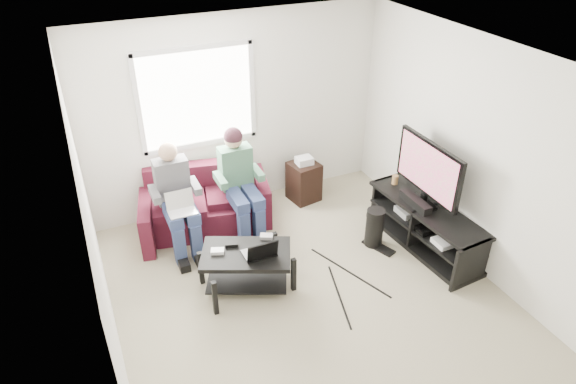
{
  "coord_description": "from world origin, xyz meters",
  "views": [
    {
      "loc": [
        -1.93,
        -3.7,
        3.91
      ],
      "look_at": [
        -0.0,
        0.6,
        1.03
      ],
      "focal_mm": 32.0,
      "sensor_mm": 36.0,
      "label": 1
    }
  ],
  "objects": [
    {
      "name": "drink_cup",
      "position": [
        1.65,
        0.93,
        0.62
      ],
      "size": [
        0.08,
        0.08,
        0.12
      ],
      "primitive_type": "cylinder",
      "color": "#A17845",
      "rests_on": "tv_stand"
    },
    {
      "name": "tv",
      "position": [
        1.7,
        0.4,
        1.02
      ],
      "size": [
        0.12,
        1.1,
        0.81
      ],
      "color": "black",
      "rests_on": "tv_stand"
    },
    {
      "name": "controller_a",
      "position": [
        -0.84,
        0.59,
        0.5
      ],
      "size": [
        0.16,
        0.13,
        0.04
      ],
      "primitive_type": "cube",
      "rotation": [
        0.0,
        0.0,
        -0.37
      ],
      "color": "silver",
      "rests_on": "coffee_table"
    },
    {
      "name": "floor",
      "position": [
        0.0,
        0.0,
        0.0
      ],
      "size": [
        4.5,
        4.5,
        0.0
      ],
      "primitive_type": "plane",
      "color": "tan",
      "rests_on": "ground"
    },
    {
      "name": "person_left",
      "position": [
        -1.03,
        1.54,
        0.72
      ],
      "size": [
        0.4,
        0.7,
        1.32
      ],
      "color": "navy",
      "rests_on": "sofa"
    },
    {
      "name": "coffee_table",
      "position": [
        -0.56,
        0.47,
        0.35
      ],
      "size": [
        1.11,
        0.92,
        0.48
      ],
      "color": "black",
      "rests_on": "floor"
    },
    {
      "name": "wall_back",
      "position": [
        0.0,
        2.25,
        1.3
      ],
      "size": [
        4.5,
        0.0,
        4.5
      ],
      "primitive_type": "plane",
      "rotation": [
        1.57,
        0.0,
        0.0
      ],
      "color": "silver",
      "rests_on": "floor"
    },
    {
      "name": "wall_left",
      "position": [
        -2.0,
        0.0,
        1.3
      ],
      "size": [
        0.0,
        4.5,
        4.5
      ],
      "primitive_type": "plane",
      "rotation": [
        1.57,
        0.0,
        1.57
      ],
      "color": "silver",
      "rests_on": "floor"
    },
    {
      "name": "window",
      "position": [
        -0.5,
        2.23,
        1.6
      ],
      "size": [
        1.48,
        0.04,
        1.28
      ],
      "color": "white",
      "rests_on": "wall_back"
    },
    {
      "name": "controller_c",
      "position": [
        -0.26,
        0.62,
        0.5
      ],
      "size": [
        0.17,
        0.14,
        0.04
      ],
      "primitive_type": "cube",
      "rotation": [
        0.0,
        0.0,
        -0.45
      ],
      "color": "gray",
      "rests_on": "coffee_table"
    },
    {
      "name": "ceiling",
      "position": [
        0.0,
        0.0,
        2.6
      ],
      "size": [
        4.5,
        4.5,
        0.0
      ],
      "primitive_type": "plane",
      "rotation": [
        3.14,
        0.0,
        0.0
      ],
      "color": "white",
      "rests_on": "wall_back"
    },
    {
      "name": "console_black",
      "position": [
        1.7,
        0.25,
        0.33
      ],
      "size": [
        0.38,
        0.3,
        0.07
      ],
      "primitive_type": "cube",
      "color": "black",
      "rests_on": "tv_stand"
    },
    {
      "name": "console_grey",
      "position": [
        1.7,
        0.6,
        0.33
      ],
      "size": [
        0.34,
        0.26,
        0.08
      ],
      "primitive_type": "cube",
      "color": "gray",
      "rests_on": "tv_stand"
    },
    {
      "name": "person_right",
      "position": [
        -0.23,
        1.56,
        0.78
      ],
      "size": [
        0.4,
        0.71,
        1.36
      ],
      "color": "navy",
      "rests_on": "sofa"
    },
    {
      "name": "laptop_silver",
      "position": [
        -1.03,
        1.29,
        0.69
      ],
      "size": [
        0.36,
        0.28,
        0.24
      ],
      "primitive_type": null,
      "rotation": [
        0.0,
        0.0,
        -0.21
      ],
      "color": "silver",
      "rests_on": "person_left"
    },
    {
      "name": "wall_right",
      "position": [
        2.0,
        0.0,
        1.3
      ],
      "size": [
        0.0,
        4.5,
        4.5
      ],
      "primitive_type": "plane",
      "rotation": [
        1.57,
        0.0,
        -1.57
      ],
      "color": "silver",
      "rests_on": "floor"
    },
    {
      "name": "subwoofer",
      "position": [
        1.14,
        0.56,
        0.25
      ],
      "size": [
        0.22,
        0.22,
        0.5
      ],
      "primitive_type": "cylinder",
      "color": "black",
      "rests_on": "floor"
    },
    {
      "name": "wall_front",
      "position": [
        0.0,
        -2.25,
        1.3
      ],
      "size": [
        4.5,
        0.0,
        4.5
      ],
      "primitive_type": "plane",
      "rotation": [
        -1.57,
        0.0,
        0.0
      ],
      "color": "silver",
      "rests_on": "floor"
    },
    {
      "name": "soundbar",
      "position": [
        1.58,
        0.4,
        0.61
      ],
      "size": [
        0.12,
        0.5,
        0.1
      ],
      "primitive_type": "cube",
      "color": "black",
      "rests_on": "tv_stand"
    },
    {
      "name": "sofa",
      "position": [
        -0.63,
        1.82,
        0.3
      ],
      "size": [
        1.83,
        1.06,
        0.79
      ],
      "color": "#4B1220",
      "rests_on": "floor"
    },
    {
      "name": "end_table",
      "position": [
        0.81,
        1.88,
        0.3
      ],
      "size": [
        0.38,
        0.38,
        0.66
      ],
      "color": "black",
      "rests_on": "floor"
    },
    {
      "name": "controller_b",
      "position": [
        -0.66,
        0.65,
        0.5
      ],
      "size": [
        0.16,
        0.13,
        0.04
      ],
      "primitive_type": "cube",
      "rotation": [
        0.0,
        0.0,
        -0.31
      ],
      "color": "black",
      "rests_on": "coffee_table"
    },
    {
      "name": "laptop_black",
      "position": [
        -0.44,
        0.39,
        0.6
      ],
      "size": [
        0.4,
        0.34,
        0.24
      ],
      "primitive_type": null,
      "rotation": [
        0.0,
        0.0,
        -0.35
      ],
      "color": "black",
      "rests_on": "coffee_table"
    },
    {
      "name": "keyboard_floor",
      "position": [
        1.17,
        0.46,
        0.01
      ],
      "size": [
        0.28,
        0.45,
        0.02
      ],
      "primitive_type": "cube",
      "rotation": [
        0.0,
        0.0,
        0.36
      ],
      "color": "black",
      "rests_on": "floor"
    },
    {
      "name": "tv_stand",
      "position": [
        1.7,
        0.3,
        0.25
      ],
      "size": [
        0.63,
        1.71,
        0.56
      ],
      "color": "black",
      "rests_on": "floor"
    },
    {
      "name": "console_white",
      "position": [
        1.7,
        -0.1,
        0.32
      ],
      "size": [
        0.3,
        0.22,
        0.06
      ],
      "primitive_type": "cube",
      "color": "silver",
      "rests_on": "tv_stand"
    }
  ]
}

